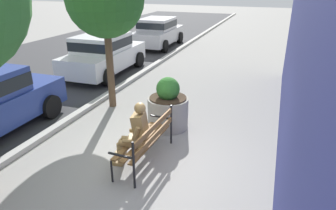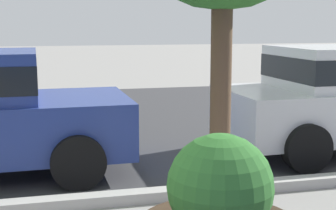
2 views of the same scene
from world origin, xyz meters
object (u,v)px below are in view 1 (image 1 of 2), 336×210
park_bench (147,138)px  bronze_statue_seated (134,135)px  concrete_planter (168,108)px  parked_car_silver (158,31)px  parked_car_white (104,53)px

park_bench → bronze_statue_seated: (-0.18, 0.21, 0.12)m
concrete_planter → parked_car_silver: bearing=23.4°
bronze_statue_seated → parked_car_silver: (11.07, 3.95, 0.17)m
park_bench → bronze_statue_seated: size_ratio=1.33×
bronze_statue_seated → parked_car_silver: bearing=19.6°
bronze_statue_seated → parked_car_white: size_ratio=0.33×
concrete_planter → parked_car_silver: parked_car_silver is taller
concrete_planter → parked_car_white: (3.57, 3.99, 0.32)m
bronze_statue_seated → concrete_planter: bearing=-1.5°
bronze_statue_seated → concrete_planter: (1.83, -0.05, -0.15)m
bronze_statue_seated → concrete_planter: bronze_statue_seated is taller
park_bench → concrete_planter: 1.66m
parked_car_white → parked_car_silver: same height
parked_car_white → parked_car_silver: size_ratio=1.00×
parked_car_silver → park_bench: bearing=-159.1°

